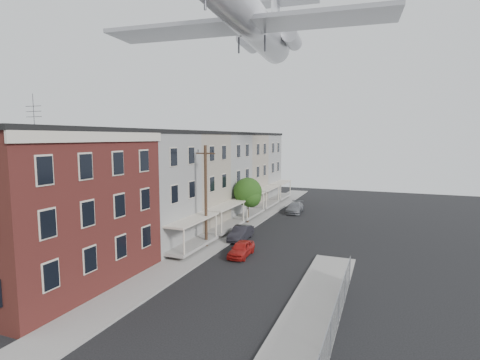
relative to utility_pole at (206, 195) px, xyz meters
The scene contains 17 objects.
sidewalk_left 7.57m from the utility_pole, 89.05° to the left, with size 3.00×62.00×0.12m, color gray.
sidewalk_right 16.99m from the utility_pole, 47.23° to the right, with size 3.00×26.00×0.12m, color gray.
curb_left 7.72m from the utility_pole, 75.52° to the left, with size 0.15×62.00×0.14m, color gray.
curb_right 16.07m from the utility_pole, 51.19° to the right, with size 0.15×26.00×0.14m, color gray.
corner_building 12.73m from the utility_pole, 120.17° to the right, with size 10.31×12.30×12.15m.
row_house_a 6.55m from the utility_pole, 166.73° to the right, with size 11.98×7.00×10.30m.
row_house_b 8.42m from the utility_pole, 139.15° to the left, with size 11.98×7.00×10.30m.
row_house_c 14.03m from the utility_pole, 116.97° to the left, with size 11.98×7.00×10.30m.
row_house_d 20.52m from the utility_pole, 108.07° to the left, with size 11.98×7.00×10.30m.
row_house_e 27.26m from the utility_pole, 103.50° to the left, with size 11.98×7.00×10.30m.
chainlink_fence 18.47m from the utility_pole, 45.90° to the right, with size 0.06×18.06×1.90m.
utility_pole is the anchor object (origin of this frame).
street_tree 10.00m from the utility_pole, 88.11° to the left, with size 3.22×3.20×5.20m.
car_near 5.69m from the utility_pole, 17.82° to the right, with size 1.45×3.60×1.23m, color #A81915.
car_mid 5.56m from the utility_pole, 58.62° to the left, with size 1.39×4.00×1.32m, color black.
car_far 18.71m from the utility_pole, 78.00° to the left, with size 1.84×4.52×1.31m, color slate.
airplane 18.24m from the utility_pole, 79.48° to the left, with size 27.63×31.54×9.11m.
Camera 1 is at (8.98, -10.88, 9.68)m, focal length 28.00 mm.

